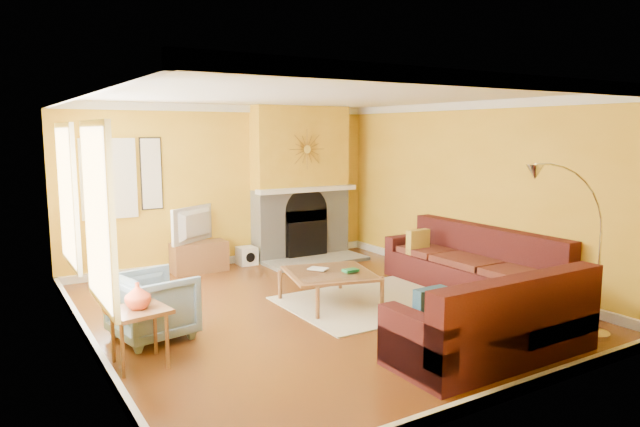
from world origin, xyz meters
TOP-DOWN VIEW (x-y plane):
  - floor at (0.00, 0.00)m, footprint 5.50×6.00m
  - ceiling at (0.00, 0.00)m, footprint 5.50×6.00m
  - wall_back at (0.00, 3.01)m, footprint 5.50×0.02m
  - wall_front at (0.00, -3.01)m, footprint 5.50×0.02m
  - wall_left at (-2.76, 0.00)m, footprint 0.02×6.00m
  - wall_right at (2.76, 0.00)m, footprint 0.02×6.00m
  - baseboard at (0.00, 0.00)m, footprint 5.50×6.00m
  - crown_molding at (0.00, 0.00)m, footprint 5.50×6.00m
  - window_left_near at (-2.72, 1.30)m, footprint 0.06×1.22m
  - window_left_far at (-2.72, -0.60)m, footprint 0.06×1.22m
  - window_back at (-1.90, 2.96)m, footprint 0.82×0.06m
  - wall_art at (-1.25, 2.97)m, footprint 0.34×0.04m
  - fireplace at (1.35, 2.80)m, footprint 1.80×0.40m
  - mantel at (1.35, 2.56)m, footprint 1.92×0.22m
  - hearth at (1.35, 2.25)m, footprint 1.80×0.70m
  - sunburst at (1.35, 2.57)m, footprint 0.70×0.04m
  - rug at (0.84, -0.13)m, footprint 2.40×1.80m
  - sectional_sofa at (1.17, -0.86)m, footprint 3.16×3.69m
  - coffee_table at (0.27, 0.13)m, footprint 1.32×1.32m
  - media_console at (-0.61, 2.69)m, footprint 0.88×0.40m
  - tv at (-0.61, 2.69)m, footprint 0.92×0.66m
  - subwoofer at (0.25, 2.75)m, footprint 0.30×0.30m
  - armchair at (-2.07, 0.06)m, footprint 0.93×0.92m
  - side_table at (-2.39, -0.62)m, footprint 0.60×0.60m
  - vase at (-2.39, -0.62)m, footprint 0.29×0.29m
  - book at (0.11, 0.24)m, footprint 0.29×0.31m
  - arc_lamp at (1.57, -2.46)m, footprint 1.25×0.36m

SIDE VIEW (x-z plane):
  - floor at x=0.00m, z-range -0.02..0.00m
  - rug at x=0.84m, z-range 0.00..0.02m
  - hearth at x=1.35m, z-range 0.00..0.06m
  - baseboard at x=0.00m, z-range 0.00..0.12m
  - subwoofer at x=0.25m, z-range 0.00..0.30m
  - coffee_table at x=0.27m, z-range 0.00..0.43m
  - media_console at x=-0.61m, z-range 0.00..0.49m
  - side_table at x=-2.39m, z-range 0.00..0.57m
  - armchair at x=-2.07m, z-range 0.00..0.73m
  - book at x=0.11m, z-range 0.43..0.45m
  - sectional_sofa at x=1.17m, z-range 0.00..0.90m
  - vase at x=-2.39m, z-range 0.57..0.83m
  - tv at x=-0.61m, z-range 0.49..1.07m
  - arc_lamp at x=1.57m, z-range 0.00..1.94m
  - mantel at x=1.35m, z-range 1.21..1.29m
  - wall_back at x=0.00m, z-range 0.00..2.70m
  - wall_front at x=0.00m, z-range 0.00..2.70m
  - wall_left at x=-2.76m, z-range 0.00..2.70m
  - wall_right at x=2.76m, z-range 0.00..2.70m
  - fireplace at x=1.35m, z-range 0.00..2.70m
  - window_left_near at x=-2.72m, z-range 0.64..2.36m
  - window_left_far at x=-2.72m, z-range 0.64..2.36m
  - window_back at x=-1.90m, z-range 0.94..2.16m
  - wall_art at x=-1.25m, z-range 1.03..2.17m
  - sunburst at x=1.35m, z-range 1.60..2.30m
  - crown_molding at x=0.00m, z-range 2.58..2.70m
  - ceiling at x=0.00m, z-range 2.70..2.72m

